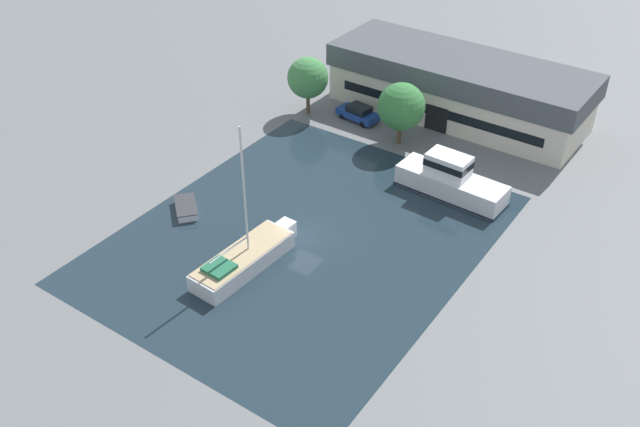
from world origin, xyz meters
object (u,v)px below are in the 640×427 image
Objects in this scene: sailboat_moored at (245,258)px; motor_cruiser at (450,181)px; warehouse_building at (458,87)px; quay_tree_by_water at (308,78)px; parked_car at (358,113)px; small_dinghy at (186,208)px; quay_tree_near_building at (401,107)px.

sailboat_moored is 1.19× the size of motor_cruiser.
quay_tree_by_water is (-12.72, -8.56, 0.90)m from warehouse_building.
parked_car is 22.25m from small_dinghy.
parked_car is (-5.80, 1.76, -3.07)m from quay_tree_near_building.
quay_tree_by_water is 20.80m from small_dinghy.
warehouse_building is 2.27× the size of sailboat_moored.
quay_tree_near_building is at bearing 58.95° from motor_cruiser.
motor_cruiser is at bearing -16.26° from quay_tree_by_water.
parked_car is at bearing 65.49° from motor_cruiser.
warehouse_building is at bearing 78.02° from quay_tree_near_building.
quay_tree_near_building is 0.63× the size of motor_cruiser.
small_dinghy is at bearing -109.50° from warehouse_building.
quay_tree_near_building is at bearing -162.60° from small_dinghy.
warehouse_building is at bearing 89.36° from sailboat_moored.
quay_tree_by_water reaches higher than warehouse_building.
quay_tree_near_building reaches higher than warehouse_building.
sailboat_moored reaches higher than warehouse_building.
parked_car reaches higher than small_dinghy.
warehouse_building is 8.92m from quay_tree_near_building.
parked_car is 0.47× the size of motor_cruiser.
quay_tree_by_water reaches higher than motor_cruiser.
quay_tree_by_water is (-10.88, 0.13, 0.09)m from quay_tree_near_building.
parked_car is at bearing 163.07° from quay_tree_near_building.
warehouse_building is 7.23× the size of small_dinghy.
motor_cruiser is (8.22, 17.73, 0.57)m from sailboat_moored.
quay_tree_near_building is 1.01× the size of quay_tree_by_water.
motor_cruiser is at bearing -65.44° from warehouse_building.
small_dinghy is at bearing 164.92° from sailboat_moored.
quay_tree_near_building is 9.98m from motor_cruiser.
warehouse_building reaches higher than parked_car.
quay_tree_by_water is 0.52× the size of sailboat_moored.
quay_tree_by_water is at bearing 115.53° from parked_car.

